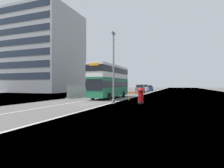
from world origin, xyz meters
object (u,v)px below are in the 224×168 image
object	(u,v)px
roadworks_barrier	(135,95)
car_receding_far	(150,88)
car_receding_mid	(145,88)
lamppost_foreground	(113,70)
red_pillar_postbox	(141,95)
car_oncoming_near	(140,89)
double_decker_bus	(110,81)

from	to	relation	value
roadworks_barrier	car_receding_far	bearing A→B (deg)	95.85
roadworks_barrier	car_receding_mid	size ratio (longest dim) A/B	0.49
lamppost_foreground	red_pillar_postbox	bearing A→B (deg)	20.94
roadworks_barrier	car_oncoming_near	size ratio (longest dim) A/B	0.50
car_receding_mid	red_pillar_postbox	bearing A→B (deg)	-80.52
car_oncoming_near	car_receding_far	bearing A→B (deg)	90.73
double_decker_bus	car_receding_mid	bearing A→B (deg)	89.52
roadworks_barrier	car_oncoming_near	bearing A→B (deg)	99.83
car_oncoming_near	car_receding_mid	size ratio (longest dim) A/B	0.97
red_pillar_postbox	car_receding_mid	bearing A→B (deg)	99.48
double_decker_bus	red_pillar_postbox	distance (m)	9.26
lamppost_foreground	roadworks_barrier	bearing A→B (deg)	74.85
double_decker_bus	roadworks_barrier	world-z (taller)	double_decker_bus
lamppost_foreground	red_pillar_postbox	world-z (taller)	lamppost_foreground
roadworks_barrier	car_receding_far	distance (m)	40.79
car_oncoming_near	car_receding_far	world-z (taller)	car_oncoming_near
car_receding_mid	double_decker_bus	bearing A→B (deg)	-90.48
double_decker_bus	lamppost_foreground	bearing A→B (deg)	-66.09
red_pillar_postbox	car_receding_mid	distance (m)	36.31
roadworks_barrier	lamppost_foreground	bearing A→B (deg)	-105.15
red_pillar_postbox	roadworks_barrier	xyz separation A→B (m)	(-1.50, 3.75, -0.24)
double_decker_bus	lamppost_foreground	distance (m)	8.48
lamppost_foreground	roadworks_barrier	xyz separation A→B (m)	(1.31, 4.82, -2.98)
double_decker_bus	roadworks_barrier	xyz separation A→B (m)	(4.72, -2.88, -2.00)
double_decker_bus	car_receding_far	size ratio (longest dim) A/B	2.51
lamppost_foreground	car_oncoming_near	xyz separation A→B (m)	(-2.63, 27.52, -2.70)
lamppost_foreground	car_receding_mid	distance (m)	37.12
red_pillar_postbox	double_decker_bus	bearing A→B (deg)	133.19
lamppost_foreground	car_receding_mid	size ratio (longest dim) A/B	1.94
red_pillar_postbox	car_oncoming_near	size ratio (longest dim) A/B	0.45
double_decker_bus	car_receding_mid	size ratio (longest dim) A/B	2.61
car_oncoming_near	car_receding_mid	distance (m)	9.38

